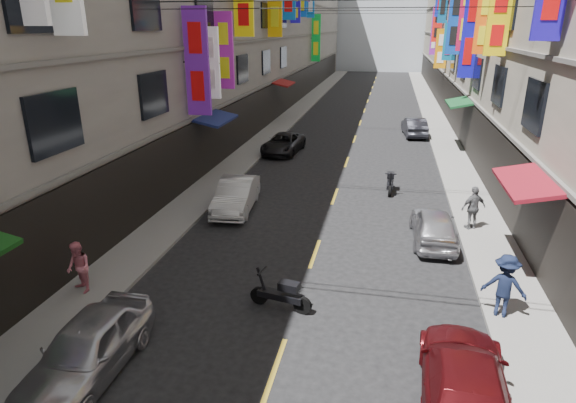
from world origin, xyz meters
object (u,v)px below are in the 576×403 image
at_px(car_left_far, 283,143).
at_px(car_left_near, 88,348).
at_px(pedestrian_rfar, 473,208).
at_px(scooter_far_right, 390,183).
at_px(scooter_crossing, 281,294).
at_px(car_right_far, 414,127).
at_px(car_left_mid, 236,195).
at_px(pedestrian_rnear, 505,286).
at_px(car_right_mid, 434,226).
at_px(pedestrian_lfar, 79,268).
at_px(car_right_near, 464,381).

bearing_deg(car_left_far, car_left_near, -85.29).
bearing_deg(pedestrian_rfar, scooter_far_right, -79.13).
bearing_deg(scooter_crossing, car_right_far, 0.50).
height_order(car_left_mid, pedestrian_rfar, pedestrian_rfar).
bearing_deg(car_left_far, scooter_far_right, -39.05).
distance_m(scooter_far_right, pedestrian_rnear, 10.43).
relative_size(car_right_mid, pedestrian_rfar, 2.22).
distance_m(car_right_far, pedestrian_lfar, 26.01).
relative_size(car_left_mid, car_right_near, 0.93).
bearing_deg(pedestrian_rnear, scooter_far_right, -58.06).
relative_size(car_left_mid, car_left_far, 0.95).
height_order(pedestrian_rnear, pedestrian_rfar, pedestrian_rnear).
bearing_deg(car_right_near, pedestrian_rnear, -108.80).
bearing_deg(pedestrian_rnear, car_left_far, -44.35).
bearing_deg(pedestrian_rfar, car_right_mid, 14.79).
bearing_deg(car_right_near, pedestrian_lfar, -9.56).
distance_m(car_left_mid, car_right_near, 12.55).
distance_m(car_right_mid, car_right_far, 18.11).
xyz_separation_m(car_right_far, pedestrian_rnear, (1.40, -22.74, 0.34)).
bearing_deg(pedestrian_lfar, scooter_far_right, 85.44).
xyz_separation_m(scooter_far_right, car_right_far, (1.55, 12.76, 0.20)).
xyz_separation_m(car_left_far, pedestrian_rfar, (9.49, -10.25, 0.37)).
bearing_deg(car_right_mid, pedestrian_rnear, 105.20).
bearing_deg(car_left_mid, car_right_near, -56.56).
relative_size(scooter_far_right, pedestrian_rnear, 1.04).
relative_size(pedestrian_rnear, pedestrian_rfar, 1.05).
bearing_deg(car_right_mid, scooter_crossing, 49.11).
xyz_separation_m(car_right_mid, pedestrian_rnear, (1.40, -4.64, 0.36)).
bearing_deg(car_right_far, pedestrian_rfar, 88.90).
bearing_deg(car_right_far, pedestrian_lfar, 60.80).
bearing_deg(scooter_crossing, car_right_near, -111.08).
xyz_separation_m(scooter_crossing, car_left_far, (-3.61, 16.89, 0.14)).
relative_size(scooter_crossing, car_left_mid, 0.45).
bearing_deg(scooter_far_right, car_right_near, 97.20).
xyz_separation_m(pedestrian_lfar, pedestrian_rfar, (11.67, 7.11, 0.07)).
bearing_deg(car_right_far, car_right_mid, 83.84).
bearing_deg(car_left_far, car_left_mid, -84.60).
bearing_deg(car_left_near, car_right_mid, 47.27).
xyz_separation_m(car_left_mid, pedestrian_rfar, (9.37, -0.36, 0.29)).
bearing_deg(pedestrian_rfar, car_right_near, 55.13).
distance_m(car_right_near, pedestrian_rfar, 9.52).
xyz_separation_m(car_left_mid, pedestrian_lfar, (-2.30, -7.47, 0.23)).
xyz_separation_m(car_left_far, car_right_near, (8.00, -19.65, 0.04)).
bearing_deg(car_right_mid, scooter_far_right, -75.42).
xyz_separation_m(scooter_crossing, car_right_mid, (4.39, 5.36, 0.19)).
height_order(scooter_crossing, car_right_near, car_right_near).
distance_m(car_right_mid, pedestrian_lfar, 11.74).
relative_size(car_left_mid, car_right_far, 1.02).
bearing_deg(car_right_far, car_left_far, 33.29).
bearing_deg(pedestrian_rnear, car_right_mid, -57.73).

